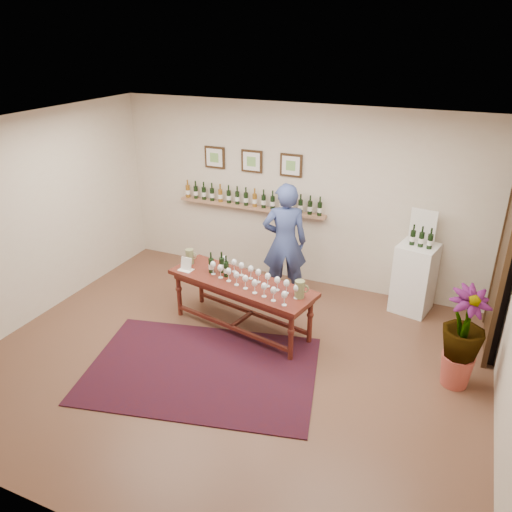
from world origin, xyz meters
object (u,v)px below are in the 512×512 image
at_px(display_pedestal, 414,278).
at_px(tasting_table, 241,288).
at_px(person, 285,242).
at_px(potted_plant, 462,338).

bearing_deg(display_pedestal, tasting_table, -144.86).
bearing_deg(tasting_table, display_pedestal, 47.14).
bearing_deg(person, tasting_table, 54.09).
relative_size(tasting_table, person, 1.19).
bearing_deg(potted_plant, tasting_table, 177.96).
bearing_deg(potted_plant, display_pedestal, 114.43).
relative_size(display_pedestal, person, 0.57).
height_order(display_pedestal, potted_plant, potted_plant).
height_order(potted_plant, person, person).
relative_size(potted_plant, person, 0.59).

